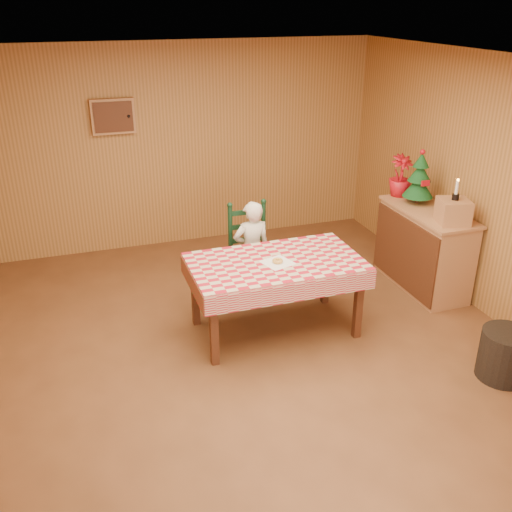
# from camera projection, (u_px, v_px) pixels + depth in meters

# --- Properties ---
(ground) EXTENTS (6.00, 6.00, 0.00)m
(ground) POSITION_uv_depth(u_px,v_px,m) (263.00, 357.00, 5.33)
(ground) COLOR brown
(ground) RESTS_ON ground
(cabin_walls) EXTENTS (5.10, 6.05, 2.65)m
(cabin_walls) POSITION_uv_depth(u_px,v_px,m) (244.00, 151.00, 5.02)
(cabin_walls) COLOR #A6723C
(cabin_walls) RESTS_ON ground
(dining_table) EXTENTS (1.66, 0.96, 0.77)m
(dining_table) POSITION_uv_depth(u_px,v_px,m) (276.00, 268.00, 5.47)
(dining_table) COLOR #502715
(dining_table) RESTS_ON ground
(ladder_chair) EXTENTS (0.44, 0.40, 1.08)m
(ladder_chair) POSITION_uv_depth(u_px,v_px,m) (250.00, 254.00, 6.23)
(ladder_chair) COLOR black
(ladder_chair) RESTS_ON ground
(seated_child) EXTENTS (0.41, 0.27, 1.12)m
(seated_child) POSITION_uv_depth(u_px,v_px,m) (252.00, 251.00, 6.15)
(seated_child) COLOR silver
(seated_child) RESTS_ON ground
(napkin) EXTENTS (0.33, 0.33, 0.00)m
(napkin) POSITION_uv_depth(u_px,v_px,m) (278.00, 263.00, 5.40)
(napkin) COLOR white
(napkin) RESTS_ON dining_table
(donut) EXTENTS (0.13, 0.13, 0.04)m
(donut) POSITION_uv_depth(u_px,v_px,m) (278.00, 261.00, 5.39)
(donut) COLOR gold
(donut) RESTS_ON napkin
(shelf_unit) EXTENTS (0.54, 1.24, 0.93)m
(shelf_unit) POSITION_uv_depth(u_px,v_px,m) (423.00, 249.00, 6.45)
(shelf_unit) COLOR #B67E51
(shelf_unit) RESTS_ON ground
(crate) EXTENTS (0.37, 0.37, 0.25)m
(crate) POSITION_uv_depth(u_px,v_px,m) (453.00, 211.00, 5.86)
(crate) COLOR #B67E51
(crate) RESTS_ON shelf_unit
(christmas_tree) EXTENTS (0.34, 0.34, 0.62)m
(christmas_tree) POSITION_uv_depth(u_px,v_px,m) (419.00, 179.00, 6.35)
(christmas_tree) COLOR #502715
(christmas_tree) RESTS_ON shelf_unit
(flower_arrangement) EXTENTS (0.28, 0.28, 0.48)m
(flower_arrangement) POSITION_uv_depth(u_px,v_px,m) (401.00, 176.00, 6.62)
(flower_arrangement) COLOR #AF101C
(flower_arrangement) RESTS_ON shelf_unit
(candle_set) EXTENTS (0.07, 0.07, 0.22)m
(candle_set) POSITION_uv_depth(u_px,v_px,m) (456.00, 194.00, 5.78)
(candle_set) COLOR black
(candle_set) RESTS_ON crate
(storage_bin) EXTENTS (0.49, 0.49, 0.45)m
(storage_bin) POSITION_uv_depth(u_px,v_px,m) (505.00, 355.00, 4.96)
(storage_bin) COLOR black
(storage_bin) RESTS_ON ground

